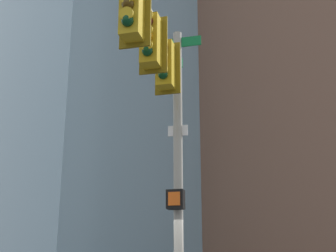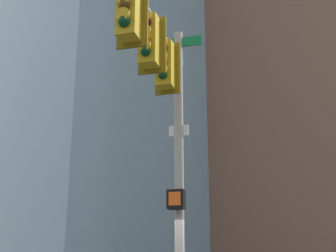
% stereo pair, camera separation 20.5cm
% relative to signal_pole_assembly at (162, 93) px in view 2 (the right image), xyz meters
% --- Properties ---
extents(signal_pole_assembly, '(3.58, 2.99, 6.88)m').
position_rel_signal_pole_assembly_xyz_m(signal_pole_assembly, '(0.00, 0.00, 0.00)').
color(signal_pole_assembly, '#9E998C').
rests_on(signal_pole_assembly, ground_plane).
extents(building_glass_tower, '(27.36, 29.52, 60.36)m').
position_rel_signal_pole_assembly_xyz_m(building_glass_tower, '(21.11, 35.53, 25.33)').
color(building_glass_tower, '#8CB2C6').
rests_on(building_glass_tower, ground_plane).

